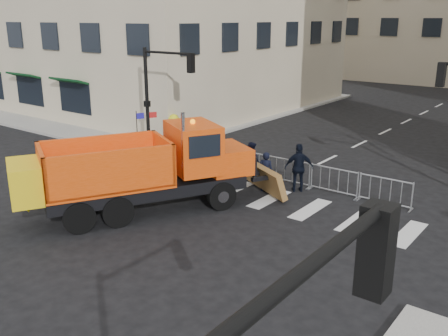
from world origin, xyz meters
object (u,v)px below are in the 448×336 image
Objects in this scene: plow_truck at (139,168)px; cop_c at (299,168)px; cop_b at (251,161)px; worker at (174,129)px; cop_a at (266,172)px.

cop_c is (3.50, 5.45, -0.66)m from plow_truck.
cop_b is at bearing -36.17° from cop_c.
cop_c is at bearing -167.31° from cop_b.
worker is at bearing 63.61° from plow_truck.
plow_truck is at bearing -59.27° from worker.
worker is (-8.92, 2.23, -0.01)m from cop_c.
cop_a is 0.97× the size of cop_b.
cop_a is 1.52m from cop_b.
cop_a is 1.00× the size of worker.
worker reaches higher than cop_b.
cop_c reaches higher than cop_b.
cop_a is at bearing 0.51° from plow_truck.
cop_b is at bearing 16.26° from plow_truck.
plow_truck reaches higher than cop_b.
cop_c is at bearing -18.52° from worker.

